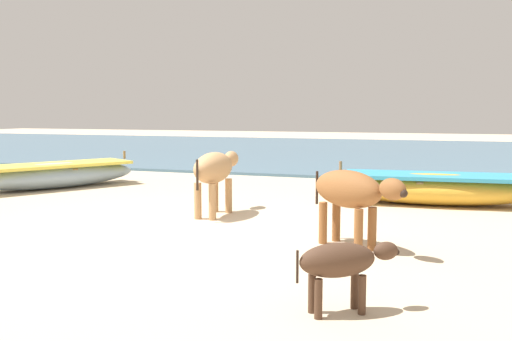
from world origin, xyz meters
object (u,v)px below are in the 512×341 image
object	(u,v)px
fishing_boat_0	(435,188)
cow_adult_brown	(351,192)
cow_second_adult_tan	(215,170)
fishing_boat_2	(55,174)
calf_near_dark	(341,263)

from	to	relation	value
fishing_boat_0	cow_adult_brown	world-z (taller)	cow_adult_brown
cow_second_adult_tan	fishing_boat_0	bearing A→B (deg)	-55.36
cow_second_adult_tan	fishing_boat_2	bearing A→B (deg)	68.95
calf_near_dark	cow_second_adult_tan	world-z (taller)	cow_second_adult_tan
calf_near_dark	cow_adult_brown	bearing A→B (deg)	63.39
fishing_boat_0	fishing_boat_2	xyz separation A→B (m)	(-8.37, -0.58, -0.00)
calf_near_dark	cow_second_adult_tan	size ratio (longest dim) A/B	0.52
fishing_boat_0	cow_adult_brown	size ratio (longest dim) A/B	2.83
cow_adult_brown	fishing_boat_2	bearing A→B (deg)	-169.45
cow_adult_brown	cow_second_adult_tan	distance (m)	2.97
fishing_boat_2	cow_second_adult_tan	distance (m)	5.25
fishing_boat_2	cow_adult_brown	size ratio (longest dim) A/B	2.83
fishing_boat_2	calf_near_dark	distance (m)	9.66
fishing_boat_0	calf_near_dark	bearing A→B (deg)	79.44
fishing_boat_2	calf_near_dark	xyz separation A→B (m)	(7.80, -5.70, 0.14)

